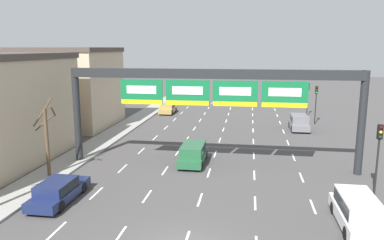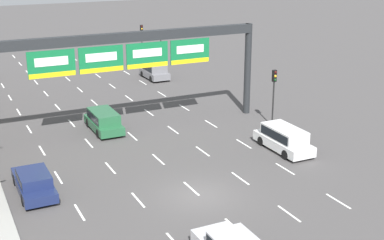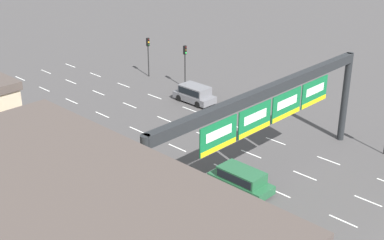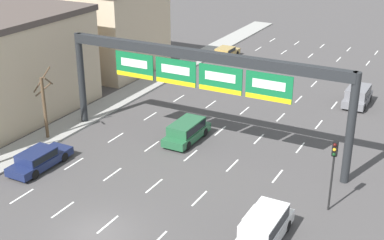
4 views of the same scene
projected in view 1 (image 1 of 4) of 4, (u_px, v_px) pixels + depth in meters
lane_dashes at (212, 163)px, 29.88m from camera, size 13.32×67.00×0.01m
sign_gantry at (212, 90)px, 27.60m from camera, size 21.95×0.70×7.50m
building_far at (54, 87)px, 43.79m from camera, size 13.76×10.39×9.07m
car_navy at (58, 190)px, 22.18m from camera, size 1.84×4.87×1.34m
car_gold at (168, 109)px, 52.20m from camera, size 1.88×4.21×1.28m
suv_grey at (299, 122)px, 41.61m from camera, size 1.94×4.26×1.70m
suv_green at (193, 153)px, 29.58m from camera, size 1.90×4.64×1.56m
suv_white at (358, 210)px, 18.97m from camera, size 1.89×4.88×1.67m
traffic_light_near_gantry at (316, 97)px, 44.29m from camera, size 0.30×0.35×4.59m
traffic_light_mid_block at (379, 145)px, 22.77m from camera, size 0.30×0.35×4.48m
traffic_light_far_end at (308, 93)px, 49.77m from camera, size 0.30×0.35×4.40m
tree_bare_second at (47, 137)px, 26.08m from camera, size 1.78×1.45×5.44m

